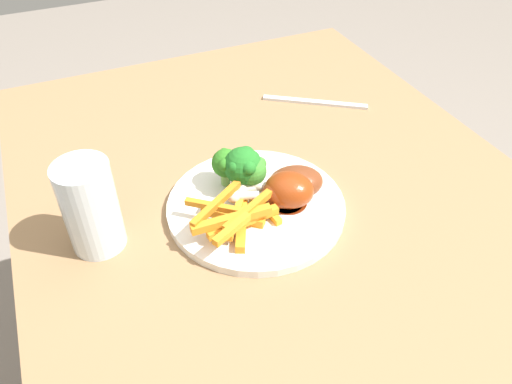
# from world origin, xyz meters

# --- Properties ---
(dining_table) EXTENTS (1.11, 0.73, 0.72)m
(dining_table) POSITION_xyz_m (0.00, 0.00, 0.61)
(dining_table) COLOR #8E6B47
(dining_table) RESTS_ON ground_plane
(dinner_plate) EXTENTS (0.25, 0.25, 0.01)m
(dinner_plate) POSITION_xyz_m (-0.05, -0.05, 0.72)
(dinner_plate) COLOR white
(dinner_plate) RESTS_ON dining_table
(broccoli_floret_front) EXTENTS (0.06, 0.05, 0.07)m
(broccoli_floret_front) POSITION_xyz_m (-0.09, -0.05, 0.77)
(broccoli_floret_front) COLOR #8DAC5E
(broccoli_floret_front) RESTS_ON dinner_plate
(broccoli_floret_middle) EXTENTS (0.05, 0.05, 0.06)m
(broccoli_floret_middle) POSITION_xyz_m (-0.11, -0.07, 0.77)
(broccoli_floret_middle) COLOR #75B054
(broccoli_floret_middle) RESTS_ON dinner_plate
(broccoli_floret_back) EXTENTS (0.04, 0.05, 0.06)m
(broccoli_floret_back) POSITION_xyz_m (-0.08, -0.04, 0.76)
(broccoli_floret_back) COLOR #81B547
(broccoli_floret_back) RESTS_ON dinner_plate
(carrot_fries_pile) EXTENTS (0.11, 0.12, 0.04)m
(carrot_fries_pile) POSITION_xyz_m (-0.02, -0.09, 0.75)
(carrot_fries_pile) COLOR orange
(carrot_fries_pile) RESTS_ON dinner_plate
(chicken_drumstick_near) EXTENTS (0.07, 0.13, 0.04)m
(chicken_drumstick_near) POSITION_xyz_m (-0.05, 0.01, 0.75)
(chicken_drumstick_near) COLOR #4E1F10
(chicken_drumstick_near) RESTS_ON dinner_plate
(chicken_drumstick_far) EXTENTS (0.07, 0.12, 0.04)m
(chicken_drumstick_far) POSITION_xyz_m (-0.04, -0.01, 0.75)
(chicken_drumstick_far) COLOR #591E0D
(chicken_drumstick_far) RESTS_ON dinner_plate
(chicken_drumstick_extra) EXTENTS (0.10, 0.11, 0.05)m
(chicken_drumstick_extra) POSITION_xyz_m (-0.04, -0.01, 0.75)
(chicken_drumstick_extra) COLOR #611E09
(chicken_drumstick_extra) RESTS_ON dinner_plate
(fork) EXTENTS (0.12, 0.16, 0.00)m
(fork) POSITION_xyz_m (-0.27, 0.16, 0.72)
(fork) COLOR silver
(fork) RESTS_ON dining_table
(water_glass) EXTENTS (0.07, 0.07, 0.12)m
(water_glass) POSITION_xyz_m (-0.08, -0.26, 0.78)
(water_glass) COLOR silver
(water_glass) RESTS_ON dining_table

